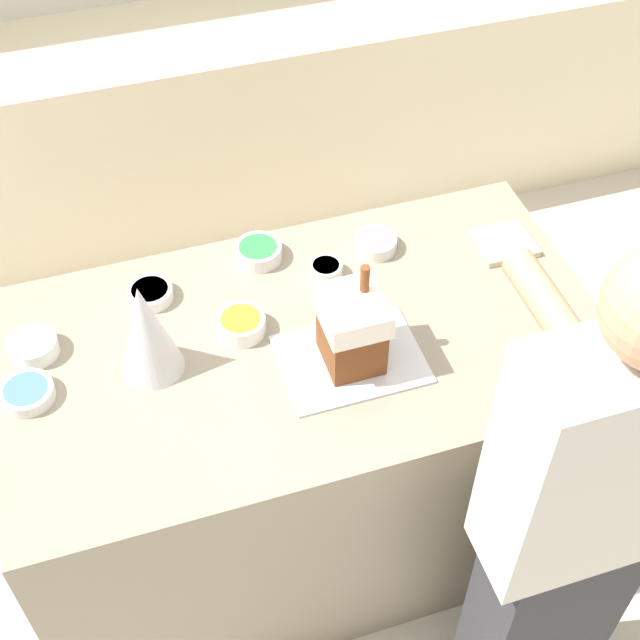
# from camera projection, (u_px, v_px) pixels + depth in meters

# --- Properties ---
(ground_plane) EXTENTS (12.00, 12.00, 0.00)m
(ground_plane) POSITION_uv_depth(u_px,v_px,m) (306.00, 520.00, 3.08)
(ground_plane) COLOR beige
(back_cabinet_block) EXTENTS (6.00, 0.60, 0.94)m
(back_cabinet_block) POSITION_uv_depth(u_px,v_px,m) (190.00, 133.00, 3.81)
(back_cabinet_block) COLOR beige
(back_cabinet_block) RESTS_ON ground_plane
(kitchen_island) EXTENTS (1.63, 0.89, 0.95)m
(kitchen_island) POSITION_uv_depth(u_px,v_px,m) (304.00, 441.00, 2.73)
(kitchen_island) COLOR gray
(kitchen_island) RESTS_ON ground_plane
(baking_tray) EXTENTS (0.37, 0.28, 0.01)m
(baking_tray) POSITION_uv_depth(u_px,v_px,m) (351.00, 359.00, 2.33)
(baking_tray) COLOR silver
(baking_tray) RESTS_ON kitchen_island
(gingerbread_house) EXTENTS (0.16, 0.18, 0.29)m
(gingerbread_house) POSITION_uv_depth(u_px,v_px,m) (352.00, 329.00, 2.24)
(gingerbread_house) COLOR brown
(gingerbread_house) RESTS_ON baking_tray
(decorative_tree) EXTENTS (0.16, 0.16, 0.29)m
(decorative_tree) POSITION_uv_depth(u_px,v_px,m) (146.00, 329.00, 2.21)
(decorative_tree) COLOR silver
(decorative_tree) RESTS_ON kitchen_island
(candy_bowl_far_left) EXTENTS (0.13, 0.13, 0.04)m
(candy_bowl_far_left) POSITION_uv_depth(u_px,v_px,m) (150.00, 293.00, 2.47)
(candy_bowl_far_left) COLOR white
(candy_bowl_far_left) RESTS_ON kitchen_island
(candy_bowl_front_corner) EXTENTS (0.14, 0.14, 0.04)m
(candy_bowl_front_corner) POSITION_uv_depth(u_px,v_px,m) (27.00, 393.00, 2.23)
(candy_bowl_front_corner) COLOR white
(candy_bowl_front_corner) RESTS_ON kitchen_island
(candy_bowl_beside_tree) EXTENTS (0.09, 0.09, 0.04)m
(candy_bowl_beside_tree) POSITION_uv_depth(u_px,v_px,m) (326.00, 270.00, 2.53)
(candy_bowl_beside_tree) COLOR white
(candy_bowl_beside_tree) RESTS_ON kitchen_island
(candy_bowl_behind_tray) EXTENTS (0.13, 0.13, 0.04)m
(candy_bowl_behind_tray) POSITION_uv_depth(u_px,v_px,m) (375.00, 243.00, 2.61)
(candy_bowl_behind_tray) COLOR silver
(candy_bowl_behind_tray) RESTS_ON kitchen_island
(candy_bowl_near_tray_right) EXTENTS (0.14, 0.14, 0.05)m
(candy_bowl_near_tray_right) POSITION_uv_depth(u_px,v_px,m) (258.00, 252.00, 2.58)
(candy_bowl_near_tray_right) COLOR silver
(candy_bowl_near_tray_right) RESTS_ON kitchen_island
(candy_bowl_far_right) EXTENTS (0.13, 0.13, 0.05)m
(candy_bowl_far_right) POSITION_uv_depth(u_px,v_px,m) (33.00, 346.00, 2.33)
(candy_bowl_far_right) COLOR white
(candy_bowl_far_right) RESTS_ON kitchen_island
(candy_bowl_near_tray_left) EXTENTS (0.13, 0.13, 0.05)m
(candy_bowl_near_tray_left) POSITION_uv_depth(u_px,v_px,m) (241.00, 324.00, 2.38)
(candy_bowl_near_tray_left) COLOR white
(candy_bowl_near_tray_left) RESTS_ON kitchen_island
(cookbook) EXTENTS (0.17, 0.15, 0.02)m
(cookbook) POSITION_uv_depth(u_px,v_px,m) (504.00, 243.00, 2.62)
(cookbook) COLOR #CCB78C
(cookbook) RESTS_ON kitchen_island
(person) EXTENTS (0.46, 0.57, 1.74)m
(person) POSITION_uv_depth(u_px,v_px,m) (575.00, 524.00, 2.06)
(person) COLOR #333338
(person) RESTS_ON ground_plane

